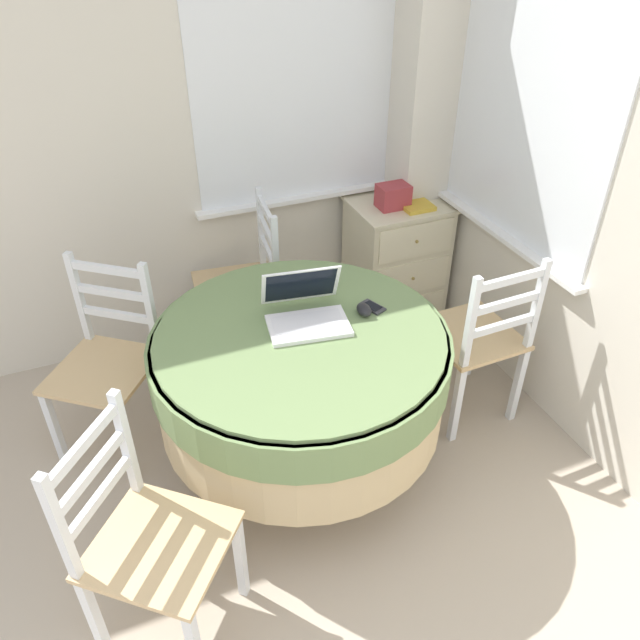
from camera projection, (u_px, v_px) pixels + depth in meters
name	position (u px, v px, depth m)	size (l,w,h in m)	color
corner_room_shell	(361.00, 178.00, 2.46)	(4.44, 4.63, 2.55)	beige
round_dining_table	(301.00, 369.00, 2.62)	(1.24, 1.24, 0.75)	#4C3D2D
laptop	(306.00, 311.00, 2.56)	(0.37, 0.35, 0.21)	white
computer_mouse	(364.00, 310.00, 2.61)	(0.06, 0.09, 0.05)	black
cell_phone	(372.00, 307.00, 2.66)	(0.09, 0.12, 0.01)	#2D2D33
dining_chair_near_back_window	(244.00, 285.00, 3.36)	(0.47, 0.45, 0.93)	tan
dining_chair_near_right_window	(477.00, 339.00, 2.96)	(0.42, 0.44, 0.93)	tan
dining_chair_camera_near	(148.00, 541.00, 2.06)	(0.59, 0.59, 0.93)	tan
dining_chair_left_flank	(108.00, 364.00, 2.81)	(0.59, 0.59, 0.93)	tan
corner_cabinet	(395.00, 260.00, 3.75)	(0.54, 0.45, 0.74)	beige
storage_box	(393.00, 196.00, 3.46)	(0.17, 0.13, 0.13)	#9E3338
book_on_cabinet	(413.00, 203.00, 3.51)	(0.17, 0.24, 0.02)	gold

